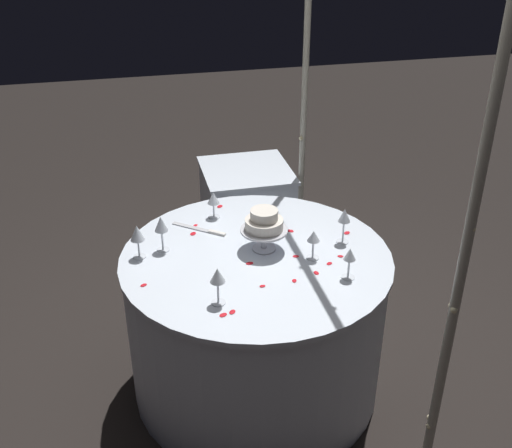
{
  "coord_description": "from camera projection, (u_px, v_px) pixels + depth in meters",
  "views": [
    {
      "loc": [
        2.34,
        -0.55,
        2.26
      ],
      "look_at": [
        0.0,
        0.0,
        0.93
      ],
      "focal_mm": 43.12,
      "sensor_mm": 36.0,
      "label": 1
    }
  ],
  "objects": [
    {
      "name": "tiered_cake",
      "position": [
        264.0,
        224.0,
        2.81
      ],
      "size": [
        0.22,
        0.22,
        0.21
      ],
      "color": "silver",
      "rests_on": "main_table"
    },
    {
      "name": "rose_petal_9",
      "position": [
        263.0,
        286.0,
        2.61
      ],
      "size": [
        0.02,
        0.03,
        0.0
      ],
      "primitive_type": "ellipsoid",
      "rotation": [
        0.0,
        0.0,
        4.82
      ],
      "color": "red",
      "rests_on": "main_table"
    },
    {
      "name": "cake_knife",
      "position": [
        202.0,
        230.0,
        3.03
      ],
      "size": [
        0.2,
        0.24,
        0.01
      ],
      "color": "silver",
      "rests_on": "main_table"
    },
    {
      "name": "rose_petal_0",
      "position": [
        347.0,
        233.0,
        3.01
      ],
      "size": [
        0.04,
        0.04,
        0.0
      ],
      "primitive_type": "ellipsoid",
      "rotation": [
        0.0,
        0.0,
        5.38
      ],
      "color": "red",
      "rests_on": "main_table"
    },
    {
      "name": "rose_petal_4",
      "position": [
        220.0,
        206.0,
        3.26
      ],
      "size": [
        0.04,
        0.04,
        0.0
      ],
      "primitive_type": "ellipsoid",
      "rotation": [
        0.0,
        0.0,
        5.57
      ],
      "color": "red",
      "rests_on": "main_table"
    },
    {
      "name": "rose_petal_6",
      "position": [
        340.0,
        256.0,
        2.82
      ],
      "size": [
        0.03,
        0.03,
        0.0
      ],
      "primitive_type": "ellipsoid",
      "rotation": [
        0.0,
        0.0,
        4.41
      ],
      "color": "red",
      "rests_on": "main_table"
    },
    {
      "name": "rose_petal_8",
      "position": [
        316.0,
        273.0,
        2.7
      ],
      "size": [
        0.03,
        0.02,
        0.0
      ],
      "primitive_type": "ellipsoid",
      "rotation": [
        0.0,
        0.0,
        0.1
      ],
      "color": "red",
      "rests_on": "main_table"
    },
    {
      "name": "rose_petal_13",
      "position": [
        329.0,
        263.0,
        2.76
      ],
      "size": [
        0.03,
        0.04,
        0.0
      ],
      "primitive_type": "ellipsoid",
      "rotation": [
        0.0,
        0.0,
        5.25
      ],
      "color": "red",
      "rests_on": "main_table"
    },
    {
      "name": "wine_glass_3",
      "position": [
        161.0,
        225.0,
        2.8
      ],
      "size": [
        0.06,
        0.06,
        0.18
      ],
      "color": "silver",
      "rests_on": "main_table"
    },
    {
      "name": "rose_petal_2",
      "position": [
        296.0,
        256.0,
        2.82
      ],
      "size": [
        0.03,
        0.03,
        0.0
      ],
      "primitive_type": "ellipsoid",
      "rotation": [
        0.0,
        0.0,
        1.37
      ],
      "color": "red",
      "rests_on": "main_table"
    },
    {
      "name": "wine_glass_6",
      "position": [
        344.0,
        217.0,
        2.87
      ],
      "size": [
        0.06,
        0.06,
        0.18
      ],
      "color": "silver",
      "rests_on": "main_table"
    },
    {
      "name": "decorative_arch",
      "position": [
        365.0,
        127.0,
        2.64
      ],
      "size": [
        1.78,
        0.06,
        2.1
      ],
      "color": "#B7B29E",
      "rests_on": "ground"
    },
    {
      "name": "wine_glass_4",
      "position": [
        314.0,
        238.0,
        2.76
      ],
      "size": [
        0.06,
        0.06,
        0.14
      ],
      "color": "silver",
      "rests_on": "main_table"
    },
    {
      "name": "side_table",
      "position": [
        247.0,
        222.0,
        3.93
      ],
      "size": [
        0.53,
        0.53,
        0.74
      ],
      "color": "silver",
      "rests_on": "ground"
    },
    {
      "name": "rose_petal_10",
      "position": [
        232.0,
        312.0,
        2.45
      ],
      "size": [
        0.04,
        0.04,
        0.0
      ],
      "primitive_type": "ellipsoid",
      "rotation": [
        0.0,
        0.0,
        5.6
      ],
      "color": "red",
      "rests_on": "main_table"
    },
    {
      "name": "rose_petal_12",
      "position": [
        290.0,
        231.0,
        3.02
      ],
      "size": [
        0.04,
        0.04,
        0.0
      ],
      "primitive_type": "ellipsoid",
      "rotation": [
        0.0,
        0.0,
        3.93
      ],
      "color": "red",
      "rests_on": "main_table"
    },
    {
      "name": "rose_petal_14",
      "position": [
        193.0,
        234.0,
        3.0
      ],
      "size": [
        0.04,
        0.04,
        0.0
      ],
      "primitive_type": "ellipsoid",
      "rotation": [
        0.0,
        0.0,
        2.49
      ],
      "color": "red",
      "rests_on": "main_table"
    },
    {
      "name": "wine_glass_0",
      "position": [
        218.0,
        277.0,
        2.44
      ],
      "size": [
        0.06,
        0.06,
        0.17
      ],
      "color": "silver",
      "rests_on": "main_table"
    },
    {
      "name": "main_table",
      "position": [
        256.0,
        322.0,
        3.01
      ],
      "size": [
        1.26,
        1.26,
        0.77
      ],
      "color": "silver",
      "rests_on": "ground"
    },
    {
      "name": "rose_petal_1",
      "position": [
        195.0,
        225.0,
        3.07
      ],
      "size": [
        0.03,
        0.03,
        0.0
      ],
      "primitive_type": "ellipsoid",
      "rotation": [
        0.0,
        0.0,
        5.43
      ],
      "color": "red",
      "rests_on": "main_table"
    },
    {
      "name": "wine_glass_2",
      "position": [
        350.0,
        256.0,
        2.62
      ],
      "size": [
        0.06,
        0.06,
        0.15
      ],
      "color": "silver",
      "rests_on": "main_table"
    },
    {
      "name": "rose_petal_5",
      "position": [
        223.0,
        315.0,
        2.43
      ],
      "size": [
        0.04,
        0.04,
        0.0
      ],
      "primitive_type": "ellipsoid",
      "rotation": [
        0.0,
        0.0,
        5.22
      ],
      "color": "red",
      "rests_on": "main_table"
    },
    {
      "name": "wine_glass_1",
      "position": [
        213.0,
        199.0,
        3.11
      ],
      "size": [
        0.06,
        0.06,
        0.14
      ],
      "color": "silver",
      "rests_on": "main_table"
    },
    {
      "name": "wine_glass_5",
      "position": [
        137.0,
        234.0,
        2.76
      ],
      "size": [
        0.06,
        0.06,
        0.17
      ],
      "color": "silver",
      "rests_on": "main_table"
    },
    {
      "name": "ground_plane",
      "position": [
        256.0,
        380.0,
        3.2
      ],
      "size": [
        12.0,
        12.0,
        0.0
      ],
      "primitive_type": "plane",
      "color": "black"
    },
    {
      "name": "rose_petal_11",
      "position": [
        294.0,
        281.0,
        2.64
      ],
      "size": [
        0.03,
        0.03,
        0.0
      ],
      "primitive_type": "ellipsoid",
      "rotation": [
        0.0,
        0.0,
        2.77
      ],
      "color": "red",
      "rests_on": "main_table"
    },
    {
      "name": "rose_petal_7",
      "position": [
        144.0,
        285.0,
        2.61
      ],
      "size": [
        0.03,
        0.04,
        0.0
      ],
      "primitive_type": "ellipsoid",
      "rotation": [
        0.0,
        0.0,
        2.03
      ],
      "color": "red",
      "rests_on": "main_table"
    },
    {
      "name": "rose_petal_3",
      "position": [
        250.0,
        263.0,
        2.76
      ],
      "size": [
        0.02,
        0.03,
        0.0
      ],
      "primitive_type": "ellipsoid",
      "rotation": [
        0.0,
        0.0,
        1.6
      ],
      "color": "red",
      "rests_on": "main_table"
    }
  ]
}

